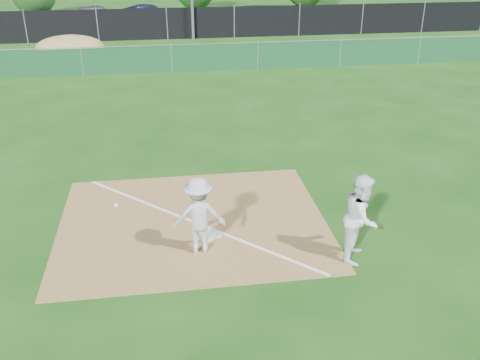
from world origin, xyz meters
The scene contains 13 objects.
ground centered at (0.00, 10.00, 0.00)m, with size 90.00×90.00×0.00m, color #15420E.
infield_dirt centered at (0.00, 1.00, 0.01)m, with size 6.00×5.00×0.02m, color olive.
foul_line centered at (0.00, 1.00, 0.03)m, with size 0.08×7.00×0.01m, color white.
green_fence centered at (0.00, 15.00, 0.60)m, with size 44.00×0.05×1.20m, color #103D1F.
dirt_mound centered at (-5.00, 18.50, 0.58)m, with size 3.38×2.60×1.17m, color olive.
black_fence centered at (0.00, 23.00, 0.90)m, with size 46.00×0.04×1.80m, color black.
parking_lot centered at (0.00, 28.00, 0.01)m, with size 46.00×9.00×0.01m, color black.
first_base centered at (0.33, 0.33, 0.06)m, with size 0.36×0.36×0.08m, color silver.
play_at_first centered at (0.07, -0.20, 0.85)m, with size 2.18×0.63×1.65m.
runner centered at (3.23, -0.88, 0.92)m, with size 0.89×0.69×1.84m, color white.
car_left centered at (-4.36, 27.61, 0.75)m, with size 1.76×4.37×1.49m, color #A4A6AC.
car_mid centered at (-1.16, 26.86, 0.73)m, with size 1.53×4.40×1.45m, color black.
car_right centered at (6.27, 26.63, 0.68)m, with size 1.87×4.60×1.34m, color black.
Camera 1 is at (-0.49, -9.63, 6.13)m, focal length 40.00 mm.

